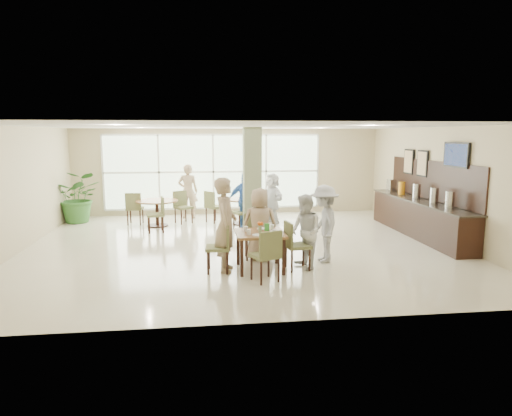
{
  "coord_description": "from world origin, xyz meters",
  "views": [
    {
      "loc": [
        -0.97,
        -10.51,
        2.63
      ],
      "look_at": [
        0.2,
        -1.2,
        1.1
      ],
      "focal_mm": 32.0,
      "sensor_mm": 36.0,
      "label": 1
    }
  ],
  "objects": [
    {
      "name": "teen_far",
      "position": [
        0.27,
        -1.28,
        0.77
      ],
      "size": [
        0.8,
        0.5,
        1.53
      ],
      "primitive_type": "imported",
      "rotation": [
        0.0,
        0.0,
        3.01
      ],
      "color": "tan",
      "rests_on": "ground"
    },
    {
      "name": "buffet_counter",
      "position": [
        4.7,
        0.51,
        0.55
      ],
      "size": [
        0.64,
        4.7,
        1.95
      ],
      "color": "black",
      "rests_on": "ground"
    },
    {
      "name": "teen_left",
      "position": [
        -0.48,
        -1.93,
        0.91
      ],
      "size": [
        0.49,
        0.7,
        1.82
      ],
      "primitive_type": "imported",
      "rotation": [
        0.0,
        0.0,
        1.48
      ],
      "color": "tan",
      "rests_on": "ground"
    },
    {
      "name": "chairs_table_right",
      "position": [
        0.22,
        2.66,
        0.47
      ],
      "size": [
        2.12,
        1.81,
        0.95
      ],
      "color": "brown",
      "rests_on": "ground"
    },
    {
      "name": "teen_standing",
      "position": [
        1.57,
        -1.55,
        0.8
      ],
      "size": [
        0.62,
        1.05,
        1.6
      ],
      "primitive_type": "imported",
      "rotation": [
        0.0,
        0.0,
        -1.59
      ],
      "color": "#AAAAAD",
      "rests_on": "ground"
    },
    {
      "name": "window_bank",
      "position": [
        -0.5,
        4.46,
        1.4
      ],
      "size": [
        7.0,
        0.04,
        7.0
      ],
      "color": "silver",
      "rests_on": "ground"
    },
    {
      "name": "framed_art_a",
      "position": [
        4.95,
        1.0,
        1.85
      ],
      "size": [
        0.05,
        0.55,
        0.7
      ],
      "color": "black",
      "rests_on": "ground"
    },
    {
      "name": "column",
      "position": [
        0.4,
        1.2,
        1.4
      ],
      "size": [
        0.45,
        0.45,
        2.8
      ],
      "primitive_type": "cube",
      "color": "#5D6A4A",
      "rests_on": "ground"
    },
    {
      "name": "wall_tv",
      "position": [
        4.94,
        -0.6,
        2.15
      ],
      "size": [
        0.06,
        1.0,
        0.58
      ],
      "color": "black",
      "rests_on": "ground"
    },
    {
      "name": "adult_a",
      "position": [
        0.28,
        1.9,
        0.8
      ],
      "size": [
        0.97,
        0.59,
        1.6
      ],
      "primitive_type": "imported",
      "rotation": [
        0.0,
        0.0,
        0.06
      ],
      "color": "#457CCF",
      "rests_on": "ground"
    },
    {
      "name": "round_table_right",
      "position": [
        0.29,
        2.65,
        0.55
      ],
      "size": [
        0.99,
        0.99,
        0.75
      ],
      "color": "brown",
      "rests_on": "ground"
    },
    {
      "name": "chairs_table_left",
      "position": [
        -2.15,
        2.6,
        0.47
      ],
      "size": [
        1.96,
        1.74,
        0.95
      ],
      "color": "brown",
      "rests_on": "ground"
    },
    {
      "name": "round_table_left",
      "position": [
        -2.18,
        2.66,
        0.59
      ],
      "size": [
        1.2,
        1.2,
        0.75
      ],
      "color": "brown",
      "rests_on": "ground"
    },
    {
      "name": "potted_plant",
      "position": [
        -4.55,
        3.5,
        0.77
      ],
      "size": [
        1.43,
        1.43,
        1.54
      ],
      "primitive_type": "imported",
      "rotation": [
        0.0,
        0.0,
        -0.03
      ],
      "color": "#316729",
      "rests_on": "ground"
    },
    {
      "name": "room_shell",
      "position": [
        0.0,
        0.0,
        1.7
      ],
      "size": [
        10.0,
        10.0,
        10.0
      ],
      "color": "white",
      "rests_on": "ground"
    },
    {
      "name": "main_table",
      "position": [
        0.18,
        -1.97,
        0.65
      ],
      "size": [
        0.94,
        0.94,
        0.75
      ],
      "color": "brown",
      "rests_on": "ground"
    },
    {
      "name": "adult_standing",
      "position": [
        -1.32,
        3.78,
        0.85
      ],
      "size": [
        0.65,
        0.45,
        1.71
      ],
      "primitive_type": "imported",
      "rotation": [
        0.0,
        0.0,
        3.07
      ],
      "color": "tan",
      "rests_on": "ground"
    },
    {
      "name": "framed_art_b",
      "position": [
        4.95,
        1.8,
        1.85
      ],
      "size": [
        0.05,
        0.55,
        0.7
      ],
      "color": "black",
      "rests_on": "ground"
    },
    {
      "name": "teen_right",
      "position": [
        1.06,
        -2.0,
        0.74
      ],
      "size": [
        0.7,
        0.82,
        1.48
      ],
      "primitive_type": "imported",
      "rotation": [
        0.0,
        0.0,
        -1.36
      ],
      "color": "white",
      "rests_on": "ground"
    },
    {
      "name": "chairs_main_table",
      "position": [
        0.16,
        -1.96,
        0.47
      ],
      "size": [
        2.05,
        2.05,
        0.95
      ],
      "color": "brown",
      "rests_on": "ground"
    },
    {
      "name": "tabletop_clutter",
      "position": [
        0.22,
        -1.98,
        0.81
      ],
      "size": [
        0.7,
        0.76,
        0.21
      ],
      "color": "white",
      "rests_on": "main_table"
    },
    {
      "name": "ground",
      "position": [
        0.0,
        0.0,
        0.0
      ],
      "size": [
        10.0,
        10.0,
        0.0
      ],
      "primitive_type": "plane",
      "color": "beige",
      "rests_on": "ground"
    },
    {
      "name": "adult_b",
      "position": [
        1.17,
        2.7,
        0.75
      ],
      "size": [
        1.08,
        1.51,
        1.49
      ],
      "primitive_type": "imported",
      "rotation": [
        0.0,
        0.0,
        -1.18
      ],
      "color": "white",
      "rests_on": "ground"
    }
  ]
}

